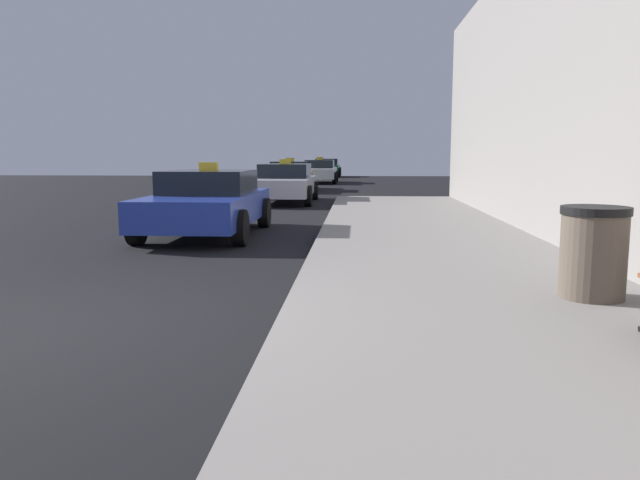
# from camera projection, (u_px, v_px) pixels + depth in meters

# --- Properties ---
(ground_plane) EXTENTS (80.00, 80.00, 0.00)m
(ground_plane) POSITION_uv_depth(u_px,v_px,m) (61.00, 329.00, 5.62)
(ground_plane) COLOR black
(sidewalk) EXTENTS (4.00, 32.00, 0.15)m
(sidewalk) POSITION_uv_depth(u_px,v_px,m) (504.00, 329.00, 5.37)
(sidewalk) COLOR gray
(sidewalk) RESTS_ON ground_plane
(trash_bin) EXTENTS (0.67, 0.67, 0.92)m
(trash_bin) POSITION_uv_depth(u_px,v_px,m) (593.00, 252.00, 6.15)
(trash_bin) COLOR brown
(trash_bin) RESTS_ON sidewalk
(car_blue) EXTENTS (2.07, 4.34, 1.43)m
(car_blue) POSITION_uv_depth(u_px,v_px,m) (207.00, 202.00, 12.10)
(car_blue) COLOR #233899
(car_blue) RESTS_ON ground_plane
(car_silver) EXTENTS (2.01, 4.54, 1.43)m
(car_silver) POSITION_uv_depth(u_px,v_px,m) (285.00, 183.00, 20.26)
(car_silver) COLOR #B7B7BF
(car_silver) RESTS_ON ground_plane
(car_yellow) EXTENTS (1.95, 4.60, 1.43)m
(car_yellow) POSITION_uv_depth(u_px,v_px,m) (290.00, 176.00, 27.10)
(car_yellow) COLOR yellow
(car_yellow) RESTS_ON ground_plane
(car_white) EXTENTS (1.99, 4.32, 1.43)m
(car_white) POSITION_uv_depth(u_px,v_px,m) (320.00, 171.00, 34.14)
(car_white) COLOR white
(car_white) RESTS_ON ground_plane
(car_green) EXTENTS (1.99, 4.34, 1.27)m
(car_green) POSITION_uv_depth(u_px,v_px,m) (327.00, 167.00, 43.91)
(car_green) COLOR #196638
(car_green) RESTS_ON ground_plane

